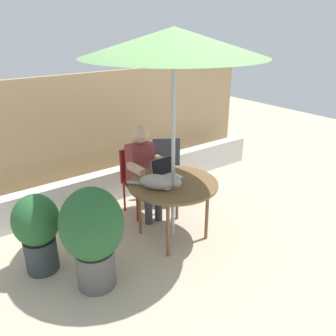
# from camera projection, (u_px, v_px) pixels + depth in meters

# --- Properties ---
(ground_plane) EXTENTS (14.00, 14.00, 0.00)m
(ground_plane) POSITION_uv_depth(u_px,v_px,m) (173.00, 235.00, 4.37)
(ground_plane) COLOR #BCAD93
(fence_back) EXTENTS (5.82, 0.08, 1.78)m
(fence_back) POSITION_uv_depth(u_px,v_px,m) (97.00, 130.00, 5.49)
(fence_back) COLOR tan
(fence_back) RESTS_ON ground
(planter_wall_low) EXTENTS (5.23, 0.20, 0.46)m
(planter_wall_low) POSITION_uv_depth(u_px,v_px,m) (119.00, 182.00, 5.27)
(planter_wall_low) COLOR beige
(planter_wall_low) RESTS_ON ground
(patio_table) EXTENTS (1.06, 1.06, 0.73)m
(patio_table) POSITION_uv_depth(u_px,v_px,m) (173.00, 187.00, 4.11)
(patio_table) COLOR brown
(patio_table) RESTS_ON ground
(patio_umbrella) EXTENTS (1.93, 1.93, 2.43)m
(patio_umbrella) POSITION_uv_depth(u_px,v_px,m) (174.00, 42.00, 3.48)
(patio_umbrella) COLOR #B7B7BC
(patio_umbrella) RESTS_ON ground
(chair_occupied) EXTENTS (0.40, 0.40, 0.91)m
(chair_occupied) POSITION_uv_depth(u_px,v_px,m) (137.00, 175.00, 4.76)
(chair_occupied) COLOR maroon
(chair_occupied) RESTS_ON ground
(chair_empty) EXTENTS (0.55, 0.55, 0.91)m
(chair_empty) POSITION_uv_depth(u_px,v_px,m) (167.00, 164.00, 5.11)
(chair_empty) COLOR #33383F
(chair_empty) RESTS_ON ground
(person_seated) EXTENTS (0.48, 0.48, 1.25)m
(person_seated) POSITION_uv_depth(u_px,v_px,m) (143.00, 167.00, 4.57)
(person_seated) COLOR maroon
(person_seated) RESTS_ON ground
(laptop) EXTENTS (0.30, 0.26, 0.21)m
(laptop) POSITION_uv_depth(u_px,v_px,m) (165.00, 172.00, 4.22)
(laptop) COLOR silver
(laptop) RESTS_ON patio_table
(cat) EXTENTS (0.42, 0.55, 0.17)m
(cat) POSITION_uv_depth(u_px,v_px,m) (159.00, 182.00, 3.89)
(cat) COLOR gray
(cat) RESTS_ON patio_table
(potted_plant_near_fence) EXTENTS (0.47, 0.47, 0.88)m
(potted_plant_near_fence) POSITION_uv_depth(u_px,v_px,m) (37.00, 229.00, 3.59)
(potted_plant_near_fence) COLOR #33383D
(potted_plant_near_fence) RESTS_ON ground
(potted_plant_by_chair) EXTENTS (0.61, 0.61, 1.07)m
(potted_plant_by_chair) POSITION_uv_depth(u_px,v_px,m) (92.00, 232.00, 3.33)
(potted_plant_by_chair) COLOR #595654
(potted_plant_by_chair) RESTS_ON ground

